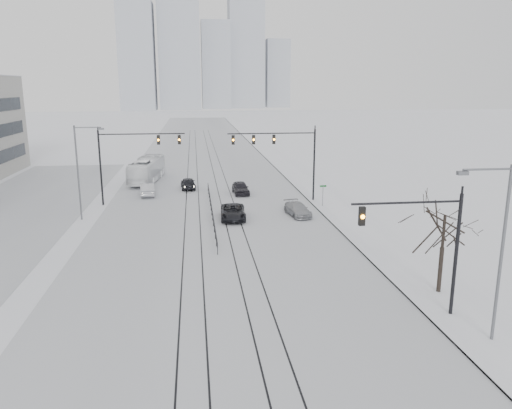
{
  "coord_description": "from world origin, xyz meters",
  "views": [
    {
      "loc": [
        -1.54,
        -18.13,
        12.5
      ],
      "look_at": [
        3.29,
        20.78,
        3.2
      ],
      "focal_mm": 35.0,
      "sensor_mm": 36.0,
      "label": 1
    }
  ],
  "objects_px": {
    "bare_tree": "(444,224)",
    "sedan_nb_right": "(298,210)",
    "traffic_mast_near": "(429,239)",
    "sedan_sb_outer": "(148,189)",
    "sedan_nb_far": "(241,188)",
    "sedan_sb_inner": "(188,183)",
    "box_truck": "(147,170)",
    "sedan_nb_front": "(233,212)"
  },
  "relations": [
    {
      "from": "traffic_mast_near",
      "to": "sedan_sb_outer",
      "type": "relative_size",
      "value": 1.56
    },
    {
      "from": "sedan_sb_outer",
      "to": "sedan_nb_front",
      "type": "relative_size",
      "value": 0.89
    },
    {
      "from": "sedan_sb_inner",
      "to": "sedan_nb_far",
      "type": "xyz_separation_m",
      "value": [
        6.22,
        -3.82,
        0.01
      ]
    },
    {
      "from": "traffic_mast_near",
      "to": "bare_tree",
      "type": "height_order",
      "value": "traffic_mast_near"
    },
    {
      "from": "sedan_sb_inner",
      "to": "sedan_nb_far",
      "type": "height_order",
      "value": "sedan_nb_far"
    },
    {
      "from": "sedan_nb_right",
      "to": "box_truck",
      "type": "bearing_deg",
      "value": 120.12
    },
    {
      "from": "sedan_sb_outer",
      "to": "sedan_nb_front",
      "type": "height_order",
      "value": "sedan_sb_outer"
    },
    {
      "from": "bare_tree",
      "to": "sedan_sb_outer",
      "type": "xyz_separation_m",
      "value": [
        -20.32,
        31.29,
        -3.75
      ]
    },
    {
      "from": "sedan_nb_front",
      "to": "sedan_sb_outer",
      "type": "bearing_deg",
      "value": 130.09
    },
    {
      "from": "sedan_sb_outer",
      "to": "sedan_nb_right",
      "type": "height_order",
      "value": "sedan_sb_outer"
    },
    {
      "from": "sedan_sb_inner",
      "to": "sedan_nb_front",
      "type": "relative_size",
      "value": 0.84
    },
    {
      "from": "sedan_nb_far",
      "to": "sedan_sb_outer",
      "type": "bearing_deg",
      "value": 174.15
    },
    {
      "from": "traffic_mast_near",
      "to": "sedan_nb_far",
      "type": "bearing_deg",
      "value": 101.7
    },
    {
      "from": "traffic_mast_near",
      "to": "bare_tree",
      "type": "xyz_separation_m",
      "value": [
        2.41,
        3.0,
        -0.07
      ]
    },
    {
      "from": "sedan_nb_right",
      "to": "bare_tree",
      "type": "bearing_deg",
      "value": -85.31
    },
    {
      "from": "sedan_sb_outer",
      "to": "bare_tree",
      "type": "bearing_deg",
      "value": 117.96
    },
    {
      "from": "sedan_sb_outer",
      "to": "sedan_nb_far",
      "type": "height_order",
      "value": "sedan_sb_outer"
    },
    {
      "from": "sedan_sb_outer",
      "to": "traffic_mast_near",
      "type": "bearing_deg",
      "value": 112.53
    },
    {
      "from": "sedan_nb_front",
      "to": "sedan_nb_right",
      "type": "xyz_separation_m",
      "value": [
        6.46,
        0.53,
        -0.07
      ]
    },
    {
      "from": "sedan_nb_front",
      "to": "sedan_nb_right",
      "type": "relative_size",
      "value": 1.15
    },
    {
      "from": "bare_tree",
      "to": "sedan_nb_front",
      "type": "distance_m",
      "value": 22.66
    },
    {
      "from": "sedan_nb_front",
      "to": "sedan_nb_far",
      "type": "distance_m",
      "value": 11.55
    },
    {
      "from": "sedan_nb_far",
      "to": "sedan_sb_inner",
      "type": "bearing_deg",
      "value": 145.45
    },
    {
      "from": "sedan_sb_inner",
      "to": "sedan_nb_right",
      "type": "height_order",
      "value": "sedan_sb_inner"
    },
    {
      "from": "traffic_mast_near",
      "to": "box_truck",
      "type": "height_order",
      "value": "traffic_mast_near"
    },
    {
      "from": "bare_tree",
      "to": "sedan_nb_far",
      "type": "height_order",
      "value": "bare_tree"
    },
    {
      "from": "bare_tree",
      "to": "sedan_nb_far",
      "type": "xyz_separation_m",
      "value": [
        -9.4,
        30.74,
        -3.75
      ]
    },
    {
      "from": "sedan_nb_right",
      "to": "sedan_nb_far",
      "type": "distance_m",
      "value": 11.83
    },
    {
      "from": "sedan_sb_inner",
      "to": "sedan_sb_outer",
      "type": "bearing_deg",
      "value": 30.77
    },
    {
      "from": "bare_tree",
      "to": "sedan_sb_outer",
      "type": "bearing_deg",
      "value": 123.0
    },
    {
      "from": "bare_tree",
      "to": "sedan_nb_far",
      "type": "bearing_deg",
      "value": 107.0
    },
    {
      "from": "sedan_nb_front",
      "to": "box_truck",
      "type": "distance_m",
      "value": 23.11
    },
    {
      "from": "sedan_sb_inner",
      "to": "sedan_nb_front",
      "type": "height_order",
      "value": "sedan_sb_inner"
    },
    {
      "from": "sedan_sb_outer",
      "to": "sedan_nb_far",
      "type": "bearing_deg",
      "value": 172.1
    },
    {
      "from": "sedan_nb_far",
      "to": "sedan_nb_right",
      "type": "bearing_deg",
      "value": -69.83
    },
    {
      "from": "traffic_mast_near",
      "to": "sedan_nb_right",
      "type": "bearing_deg",
      "value": 95.82
    },
    {
      "from": "sedan_nb_right",
      "to": "box_truck",
      "type": "relative_size",
      "value": 0.38
    },
    {
      "from": "sedan_nb_front",
      "to": "box_truck",
      "type": "bearing_deg",
      "value": 118.2
    },
    {
      "from": "traffic_mast_near",
      "to": "sedan_sb_inner",
      "type": "relative_size",
      "value": 1.65
    },
    {
      "from": "sedan_sb_inner",
      "to": "box_truck",
      "type": "height_order",
      "value": "box_truck"
    },
    {
      "from": "bare_tree",
      "to": "sedan_nb_right",
      "type": "relative_size",
      "value": 1.39
    },
    {
      "from": "sedan_nb_far",
      "to": "box_truck",
      "type": "relative_size",
      "value": 0.38
    }
  ]
}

